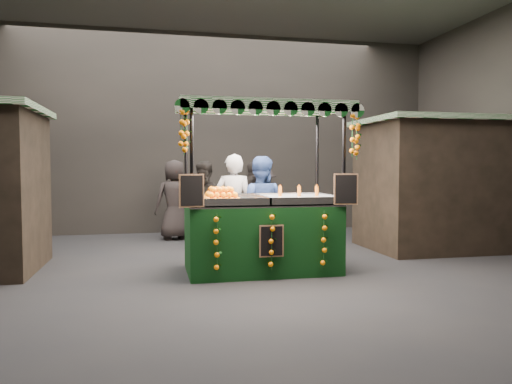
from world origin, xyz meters
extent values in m
plane|color=black|center=(0.00, 0.00, 0.00)|extent=(12.00, 12.00, 0.00)
cube|color=black|center=(0.00, 5.00, 2.50)|extent=(12.00, 0.10, 5.00)
cube|color=black|center=(4.40, 1.50, 1.25)|extent=(2.80, 2.00, 2.50)
cube|color=#104A15|center=(4.40, 1.50, 2.55)|extent=(3.00, 2.20, 0.10)
cube|color=black|center=(0.45, 0.15, 0.53)|extent=(2.32, 1.26, 1.05)
cube|color=#B1B2B8|center=(0.45, 0.15, 1.07)|extent=(2.32, 1.26, 0.04)
cylinder|color=black|center=(-0.68, -0.45, 1.26)|extent=(0.05, 0.05, 2.53)
cylinder|color=black|center=(1.58, -0.45, 1.26)|extent=(0.05, 0.05, 2.53)
cylinder|color=black|center=(-0.68, 0.75, 1.26)|extent=(0.05, 0.05, 2.53)
cylinder|color=black|center=(1.58, 0.75, 1.26)|extent=(0.05, 0.05, 2.53)
cube|color=#104A15|center=(0.45, 0.15, 2.57)|extent=(2.58, 1.53, 0.08)
cube|color=white|center=(1.08, 0.15, 1.14)|extent=(1.03, 1.14, 0.08)
cube|color=black|center=(-0.69, -0.52, 1.32)|extent=(0.36, 0.10, 0.46)
cube|color=black|center=(1.59, -0.52, 1.32)|extent=(0.36, 0.10, 0.46)
cube|color=black|center=(0.45, -0.53, 0.58)|extent=(0.36, 0.03, 0.46)
imported|color=gray|center=(0.18, 1.14, 0.93)|extent=(0.78, 0.62, 1.87)
imported|color=navy|center=(0.63, 1.04, 0.91)|extent=(1.06, 0.93, 1.83)
imported|color=black|center=(-0.12, 2.78, 0.88)|extent=(0.96, 0.81, 1.76)
imported|color=#2C2623|center=(1.20, 4.40, 0.88)|extent=(1.06, 0.51, 1.76)
imported|color=black|center=(1.38, 3.99, 0.81)|extent=(1.05, 1.21, 1.63)
imported|color=black|center=(-0.73, 3.81, 0.90)|extent=(0.98, 0.74, 1.80)
camera|label=1|loc=(-1.21, -7.21, 1.65)|focal=33.84mm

